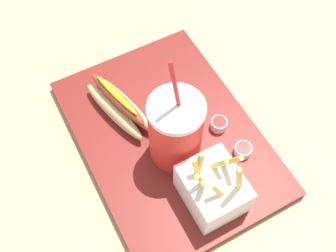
# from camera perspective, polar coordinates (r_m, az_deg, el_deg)

# --- Properties ---
(ground_plane) EXTENTS (2.40, 2.40, 0.02)m
(ground_plane) POSITION_cam_1_polar(r_m,az_deg,el_deg) (0.77, -0.00, -2.25)
(ground_plane) COLOR tan
(food_tray) EXTENTS (0.43, 0.31, 0.02)m
(food_tray) POSITION_cam_1_polar(r_m,az_deg,el_deg) (0.75, -0.00, -1.54)
(food_tray) COLOR maroon
(food_tray) RESTS_ON ground_plane
(soda_cup) EXTENTS (0.09, 0.09, 0.25)m
(soda_cup) POSITION_cam_1_polar(r_m,az_deg,el_deg) (0.66, 1.10, -0.66)
(soda_cup) COLOR red
(soda_cup) RESTS_ON food_tray
(fries_basket) EXTENTS (0.10, 0.09, 0.15)m
(fries_basket) POSITION_cam_1_polar(r_m,az_deg,el_deg) (0.66, 6.42, -8.92)
(fries_basket) COLOR white
(fries_basket) RESTS_ON food_tray
(hot_dog_1) EXTENTS (0.17, 0.09, 0.06)m
(hot_dog_1) POSITION_cam_1_polar(r_m,az_deg,el_deg) (0.75, -7.09, 2.96)
(hot_dog_1) COLOR #E5C689
(hot_dog_1) RESTS_ON food_tray
(ketchup_cup_1) EXTENTS (0.03, 0.03, 0.02)m
(ketchup_cup_1) POSITION_cam_1_polar(r_m,az_deg,el_deg) (0.74, 7.33, 0.30)
(ketchup_cup_1) COLOR white
(ketchup_cup_1) RESTS_ON food_tray
(ketchup_cup_2) EXTENTS (0.03, 0.03, 0.02)m
(ketchup_cup_2) POSITION_cam_1_polar(r_m,az_deg,el_deg) (0.73, 10.72, -3.34)
(ketchup_cup_2) COLOR white
(ketchup_cup_2) RESTS_ON food_tray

